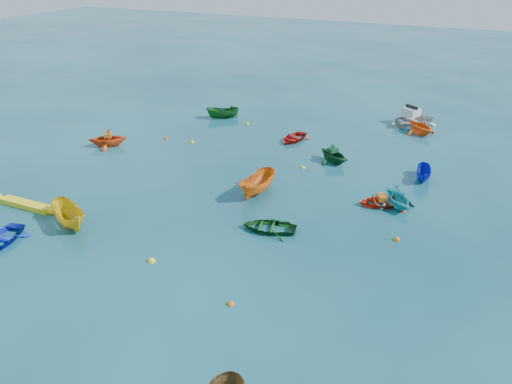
% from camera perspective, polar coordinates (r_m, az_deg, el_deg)
% --- Properties ---
extents(ground, '(160.00, 160.00, 0.00)m').
position_cam_1_polar(ground, '(24.88, -4.93, -5.45)').
color(ground, '#093743').
rests_on(ground, ground).
extents(dinghy_orange_w, '(3.49, 3.41, 1.40)m').
position_cam_1_polar(dinghy_orange_w, '(37.92, -16.48, 5.06)').
color(dinghy_orange_w, '#E34D15').
rests_on(dinghy_orange_w, ground).
extents(sampan_yellow_mid, '(3.46, 2.58, 1.26)m').
position_cam_1_polar(sampan_yellow_mid, '(27.78, -20.40, -3.55)').
color(sampan_yellow_mid, yellow).
rests_on(sampan_yellow_mid, ground).
extents(dinghy_green_e, '(3.16, 2.56, 0.58)m').
position_cam_1_polar(dinghy_green_e, '(25.62, 1.47, -4.35)').
color(dinghy_green_e, '#114B16').
rests_on(dinghy_green_e, ground).
extents(dinghy_cyan_se, '(3.29, 3.33, 1.33)m').
position_cam_1_polar(dinghy_cyan_se, '(28.95, 15.66, -1.56)').
color(dinghy_cyan_se, '#1CABAF').
rests_on(dinghy_cyan_se, ground).
extents(sampan_orange_n, '(1.55, 3.49, 1.31)m').
position_cam_1_polar(sampan_orange_n, '(29.30, 0.19, -0.16)').
color(sampan_orange_n, orange).
rests_on(sampan_orange_n, ground).
extents(dinghy_green_n, '(3.28, 3.17, 1.32)m').
position_cam_1_polar(dinghy_green_n, '(34.05, 8.78, 3.44)').
color(dinghy_green_n, '#10451B').
rests_on(dinghy_green_n, ground).
extents(dinghy_red_ne, '(3.42, 3.08, 0.58)m').
position_cam_1_polar(dinghy_red_ne, '(28.90, 14.33, -1.44)').
color(dinghy_red_ne, red).
rests_on(dinghy_red_ne, ground).
extents(sampan_blue_far, '(1.16, 2.42, 0.90)m').
position_cam_1_polar(sampan_blue_far, '(32.81, 18.54, 1.41)').
color(sampan_blue_far, '#0D16AD').
rests_on(sampan_blue_far, ground).
extents(dinghy_red_far, '(2.37, 3.03, 0.57)m').
position_cam_1_polar(dinghy_red_far, '(37.58, 4.28, 5.90)').
color(dinghy_red_far, red).
rests_on(dinghy_red_far, ground).
extents(dinghy_orange_far, '(3.69, 3.68, 1.47)m').
position_cam_1_polar(dinghy_orange_far, '(40.98, 18.14, 6.40)').
color(dinghy_orange_far, orange).
rests_on(dinghy_orange_far, ground).
extents(sampan_green_far, '(2.86, 2.36, 1.06)m').
position_cam_1_polar(sampan_green_far, '(42.63, -3.80, 8.42)').
color(sampan_green_far, '#145616').
rests_on(sampan_green_far, ground).
extents(kayak_yellow, '(4.08, 0.67, 0.41)m').
position_cam_1_polar(kayak_yellow, '(30.55, -24.70, -1.59)').
color(kayak_yellow, yellow).
rests_on(kayak_yellow, ground).
extents(motorboat_white, '(4.83, 5.21, 1.48)m').
position_cam_1_polar(motorboat_white, '(42.93, 17.14, 7.43)').
color(motorboat_white, silver).
rests_on(motorboat_white, ground).
extents(tarp_orange_a, '(0.76, 0.80, 0.31)m').
position_cam_1_polar(tarp_orange_a, '(37.63, -16.57, 6.28)').
color(tarp_orange_a, '#B66412').
rests_on(tarp_orange_a, dinghy_orange_w).
extents(tarp_green_b, '(0.72, 0.77, 0.30)m').
position_cam_1_polar(tarp_green_b, '(33.82, 8.76, 4.76)').
color(tarp_green_b, '#104023').
rests_on(tarp_green_b, dinghy_green_n).
extents(tarp_orange_b, '(0.70, 0.76, 0.30)m').
position_cam_1_polar(tarp_orange_b, '(28.68, 14.23, -0.66)').
color(tarp_orange_b, '#B65712').
rests_on(tarp_orange_b, dinghy_red_ne).
extents(buoy_ye_a, '(0.36, 0.36, 0.36)m').
position_cam_1_polar(buoy_ye_a, '(23.70, -11.85, -7.77)').
color(buoy_ye_a, yellow).
rests_on(buoy_ye_a, ground).
extents(buoy_or_b, '(0.30, 0.30, 0.30)m').
position_cam_1_polar(buoy_or_b, '(20.76, -2.91, -12.71)').
color(buoy_or_b, orange).
rests_on(buoy_or_b, ground).
extents(buoy_ye_b, '(0.32, 0.32, 0.32)m').
position_cam_1_polar(buoy_ye_b, '(37.34, -7.30, 5.63)').
color(buoy_ye_b, yellow).
rests_on(buoy_ye_b, ground).
extents(buoy_or_c, '(0.32, 0.32, 0.32)m').
position_cam_1_polar(buoy_or_c, '(38.42, -10.21, 6.02)').
color(buoy_or_c, '#DB530B').
rests_on(buoy_or_c, ground).
extents(buoy_ye_c, '(0.31, 0.31, 0.31)m').
position_cam_1_polar(buoy_ye_c, '(32.83, 5.37, 2.76)').
color(buoy_ye_c, yellow).
rests_on(buoy_ye_c, ground).
extents(buoy_or_d, '(0.34, 0.34, 0.34)m').
position_cam_1_polar(buoy_or_d, '(25.71, 15.79, -5.32)').
color(buoy_or_d, '#CF600B').
rests_on(buoy_or_d, ground).
extents(buoy_ye_d, '(0.32, 0.32, 0.32)m').
position_cam_1_polar(buoy_ye_d, '(41.07, -1.03, 7.77)').
color(buoy_ye_d, yellow).
rests_on(buoy_ye_d, ground).
extents(buoy_or_e, '(0.32, 0.32, 0.32)m').
position_cam_1_polar(buoy_or_e, '(30.03, 13.96, -0.30)').
color(buoy_or_e, orange).
rests_on(buoy_or_e, ground).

